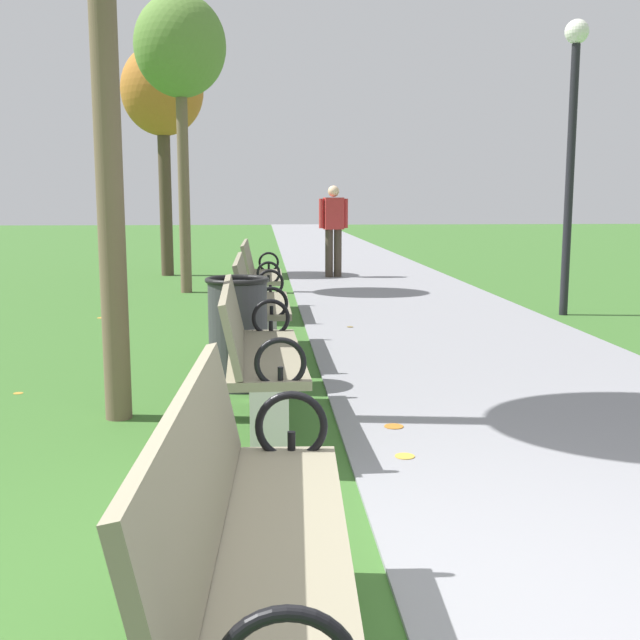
# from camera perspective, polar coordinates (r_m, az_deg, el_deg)

# --- Properties ---
(paved_walkway) EXTENTS (2.92, 44.00, 0.02)m
(paved_walkway) POSITION_cam_1_polar(r_m,az_deg,el_deg) (20.26, 1.27, 4.91)
(paved_walkway) COLOR gray
(paved_walkway) RESTS_ON ground
(park_bench_1) EXTENTS (0.54, 1.62, 0.90)m
(park_bench_1) POSITION_cam_1_polar(r_m,az_deg,el_deg) (2.23, -5.19, -16.00)
(park_bench_1) COLOR gray
(park_bench_1) RESTS_ON ground
(park_bench_2) EXTENTS (0.51, 1.61, 0.90)m
(park_bench_2) POSITION_cam_1_polar(r_m,az_deg,el_deg) (4.75, -4.67, -2.51)
(park_bench_2) COLOR gray
(park_bench_2) RESTS_ON ground
(park_bench_3) EXTENTS (0.48, 1.60, 0.90)m
(park_bench_3) POSITION_cam_1_polar(r_m,az_deg,el_deg) (7.01, -4.52, 1.19)
(park_bench_3) COLOR gray
(park_bench_3) RESTS_ON ground
(park_bench_4) EXTENTS (0.49, 1.60, 0.90)m
(park_bench_4) POSITION_cam_1_polar(r_m,az_deg,el_deg) (9.52, -4.45, 3.22)
(park_bench_4) COLOR gray
(park_bench_4) RESTS_ON ground
(tree_2) EXTENTS (1.33, 1.33, 4.34)m
(tree_2) POSITION_cam_1_polar(r_m,az_deg,el_deg) (12.16, -10.18, 18.81)
(tree_2) COLOR brown
(tree_2) RESTS_ON ground
(tree_3) EXTENTS (1.47, 1.47, 4.15)m
(tree_3) POSITION_cam_1_polar(r_m,az_deg,el_deg) (14.83, -11.44, 15.86)
(tree_3) COLOR #4C3D2D
(tree_3) RESTS_ON ground
(pedestrian_walking) EXTENTS (0.52, 0.27, 1.62)m
(pedestrian_walking) POSITION_cam_1_polar(r_m,az_deg,el_deg) (13.98, 0.99, 6.88)
(pedestrian_walking) COLOR #3D3328
(pedestrian_walking) RESTS_ON paved_walkway
(trash_bin) EXTENTS (0.48, 0.48, 0.84)m
(trash_bin) POSITION_cam_1_polar(r_m,az_deg,el_deg) (5.89, -6.01, -0.91)
(trash_bin) COLOR #38383D
(trash_bin) RESTS_ON ground
(lamp_post) EXTENTS (0.28, 0.28, 3.48)m
(lamp_post) POSITION_cam_1_polar(r_m,az_deg,el_deg) (9.99, 17.95, 13.57)
(lamp_post) COLOR black
(lamp_post) RESTS_ON ground
(scattered_leaves) EXTENTS (3.01, 7.85, 0.02)m
(scattered_leaves) POSITION_cam_1_polar(r_m,az_deg,el_deg) (6.82, -10.18, -3.19)
(scattered_leaves) COLOR #AD6B23
(scattered_leaves) RESTS_ON ground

